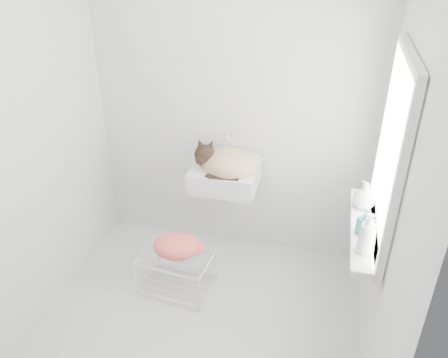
% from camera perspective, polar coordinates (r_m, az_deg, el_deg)
% --- Properties ---
extents(floor, '(2.20, 2.00, 0.02)m').
position_cam_1_polar(floor, '(3.31, -3.27, -17.56)').
color(floor, silver).
rests_on(floor, ground).
extents(back_wall, '(2.20, 0.02, 2.50)m').
position_cam_1_polar(back_wall, '(3.43, 1.12, 9.50)').
color(back_wall, silver).
rests_on(back_wall, ground).
extents(right_wall, '(0.02, 2.00, 2.50)m').
position_cam_1_polar(right_wall, '(2.47, 21.07, -0.89)').
color(right_wall, silver).
rests_on(right_wall, ground).
extents(left_wall, '(0.02, 2.00, 2.50)m').
position_cam_1_polar(left_wall, '(3.05, -24.20, 4.24)').
color(left_wall, silver).
rests_on(left_wall, ground).
extents(window_glass, '(0.01, 0.80, 1.00)m').
position_cam_1_polar(window_glass, '(2.60, 20.80, 3.21)').
color(window_glass, white).
rests_on(window_glass, right_wall).
extents(window_frame, '(0.04, 0.90, 1.10)m').
position_cam_1_polar(window_frame, '(2.60, 20.47, 3.25)').
color(window_frame, white).
rests_on(window_frame, right_wall).
extents(windowsill, '(0.16, 0.88, 0.04)m').
position_cam_1_polar(windowsill, '(2.84, 17.47, -6.06)').
color(windowsill, white).
rests_on(windowsill, right_wall).
extents(sink, '(0.50, 0.43, 0.20)m').
position_cam_1_polar(sink, '(3.36, 0.18, 1.59)').
color(sink, white).
rests_on(sink, back_wall).
extents(faucet, '(0.18, 0.13, 0.18)m').
position_cam_1_polar(faucet, '(3.45, 0.91, 4.99)').
color(faucet, silver).
rests_on(faucet, sink).
extents(cat, '(0.49, 0.43, 0.29)m').
position_cam_1_polar(cat, '(3.32, 0.31, 2.05)').
color(cat, tan).
rests_on(cat, sink).
extents(wire_rack, '(0.54, 0.40, 0.30)m').
position_cam_1_polar(wire_rack, '(3.46, -6.05, -11.74)').
color(wire_rack, silver).
rests_on(wire_rack, floor).
extents(towel, '(0.37, 0.27, 0.14)m').
position_cam_1_polar(towel, '(3.36, -6.04, -9.06)').
color(towel, orange).
rests_on(towel, wire_rack).
extents(bottle_a, '(0.09, 0.09, 0.22)m').
position_cam_1_polar(bottle_a, '(2.61, 17.43, -8.92)').
color(bottle_a, white).
rests_on(bottle_a, windowsill).
extents(bottle_b, '(0.11, 0.11, 0.17)m').
position_cam_1_polar(bottle_b, '(2.75, 17.37, -6.81)').
color(bottle_b, teal).
rests_on(bottle_b, windowsill).
extents(bottle_c, '(0.20, 0.20, 0.18)m').
position_cam_1_polar(bottle_c, '(3.00, 17.26, -3.49)').
color(bottle_c, white).
rests_on(bottle_c, windowsill).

